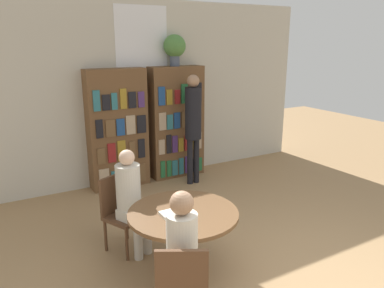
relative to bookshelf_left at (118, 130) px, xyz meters
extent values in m
cube|color=beige|center=(0.54, 0.19, 0.54)|extent=(6.40, 0.06, 3.00)
cube|color=white|center=(0.54, 0.16, 1.39)|extent=(0.90, 0.01, 1.10)
cube|color=brown|center=(0.00, 0.00, 0.00)|extent=(0.95, 0.32, 1.94)
cube|color=tan|center=(-0.31, -0.17, -0.74)|extent=(0.16, 0.02, 0.33)
cube|color=#2D707A|center=(-0.11, -0.17, -0.77)|extent=(0.17, 0.02, 0.27)
cube|color=black|center=(0.10, -0.17, -0.76)|extent=(0.13, 0.02, 0.29)
cube|color=brown|center=(0.31, -0.17, -0.75)|extent=(0.16, 0.02, 0.31)
cube|color=brown|center=(-0.34, -0.17, -0.36)|extent=(0.12, 0.02, 0.25)
cube|color=maroon|center=(-0.17, -0.17, -0.33)|extent=(0.13, 0.02, 0.31)
cube|color=olive|center=(-0.01, -0.17, -0.32)|extent=(0.13, 0.02, 0.33)
cube|color=brown|center=(0.17, -0.17, -0.33)|extent=(0.10, 0.02, 0.30)
cube|color=black|center=(0.33, -0.17, -0.33)|extent=(0.11, 0.02, 0.32)
cube|color=black|center=(-0.34, -0.17, 0.08)|extent=(0.11, 0.02, 0.29)
cube|color=brown|center=(-0.17, -0.17, 0.07)|extent=(0.15, 0.02, 0.27)
cube|color=navy|center=(0.00, -0.17, 0.07)|extent=(0.13, 0.02, 0.27)
cube|color=tan|center=(0.16, -0.17, 0.09)|extent=(0.15, 0.02, 0.31)
cube|color=black|center=(0.35, -0.17, 0.08)|extent=(0.15, 0.02, 0.29)
cube|color=#2D707A|center=(-0.35, -0.17, 0.52)|extent=(0.10, 0.02, 0.32)
cube|color=black|center=(-0.21, -0.17, 0.48)|extent=(0.12, 0.02, 0.24)
cube|color=#2D707A|center=(-0.08, -0.17, 0.49)|extent=(0.09, 0.02, 0.26)
cube|color=olive|center=(0.07, -0.17, 0.52)|extent=(0.10, 0.02, 0.32)
cube|color=black|center=(0.21, -0.17, 0.49)|extent=(0.12, 0.02, 0.26)
cube|color=#4C2D6B|center=(0.36, -0.17, 0.48)|extent=(0.10, 0.02, 0.25)
cube|color=brown|center=(1.07, 0.00, 0.00)|extent=(0.95, 0.32, 1.94)
cube|color=#236638|center=(0.71, -0.17, -0.76)|extent=(0.08, 0.02, 0.30)
cube|color=#236638|center=(0.83, -0.17, -0.76)|extent=(0.08, 0.02, 0.29)
cube|color=#2D707A|center=(0.94, -0.17, -0.77)|extent=(0.11, 0.02, 0.27)
cube|color=#2D707A|center=(1.07, -0.17, -0.76)|extent=(0.09, 0.02, 0.29)
cube|color=#4C2D6B|center=(1.19, -0.17, -0.75)|extent=(0.08, 0.02, 0.31)
cube|color=black|center=(1.31, -0.17, -0.78)|extent=(0.11, 0.02, 0.24)
cube|color=#236638|center=(1.44, -0.17, -0.78)|extent=(0.10, 0.02, 0.24)
cube|color=tan|center=(0.70, -0.17, -0.36)|extent=(0.11, 0.02, 0.25)
cube|color=black|center=(0.84, -0.17, -0.32)|extent=(0.09, 0.02, 0.32)
cube|color=#4C2D6B|center=(0.95, -0.17, -0.34)|extent=(0.10, 0.02, 0.29)
cube|color=olive|center=(1.07, -0.17, -0.36)|extent=(0.10, 0.02, 0.24)
cube|color=maroon|center=(1.20, -0.17, -0.35)|extent=(0.11, 0.02, 0.27)
cube|color=olive|center=(1.31, -0.17, -0.34)|extent=(0.09, 0.02, 0.29)
cube|color=tan|center=(1.43, -0.17, -0.33)|extent=(0.09, 0.02, 0.31)
cube|color=tan|center=(0.73, -0.17, 0.09)|extent=(0.13, 0.02, 0.30)
cube|color=#2D707A|center=(0.86, -0.17, 0.06)|extent=(0.11, 0.02, 0.25)
cube|color=navy|center=(1.00, -0.17, 0.07)|extent=(0.11, 0.02, 0.27)
cube|color=brown|center=(1.15, -0.17, 0.08)|extent=(0.13, 0.02, 0.28)
cube|color=#4C2D6B|center=(1.28, -0.17, 0.05)|extent=(0.11, 0.02, 0.23)
cube|color=navy|center=(1.42, -0.17, 0.06)|extent=(0.11, 0.02, 0.23)
cube|color=navy|center=(0.72, -0.17, 0.51)|extent=(0.12, 0.02, 0.31)
cube|color=olive|center=(0.86, -0.17, 0.48)|extent=(0.10, 0.02, 0.25)
cube|color=maroon|center=(1.01, -0.17, 0.48)|extent=(0.09, 0.02, 0.24)
cube|color=#236638|center=(1.14, -0.17, 0.52)|extent=(0.12, 0.02, 0.33)
cube|color=tan|center=(1.28, -0.17, 0.51)|extent=(0.09, 0.02, 0.31)
cube|color=black|center=(1.43, -0.17, 0.53)|extent=(0.09, 0.02, 0.33)
cylinder|color=#475166|center=(1.05, 0.00, 1.06)|extent=(0.16, 0.16, 0.18)
sphere|color=#4C7F3D|center=(1.05, 0.00, 1.30)|extent=(0.37, 0.37, 0.37)
cylinder|color=brown|center=(-0.24, -2.69, -0.95)|extent=(0.44, 0.44, 0.03)
cylinder|color=brown|center=(-0.24, -2.69, -0.62)|extent=(0.12, 0.12, 0.63)
cylinder|color=brown|center=(-0.24, -2.69, -0.28)|extent=(1.12, 1.12, 0.04)
cube|color=brown|center=(-0.73, -3.57, -0.31)|extent=(0.37, 0.22, 0.45)
cube|color=brown|center=(-0.59, -1.95, -0.56)|extent=(0.53, 0.53, 0.04)
cube|color=brown|center=(-0.67, -1.79, -0.31)|extent=(0.38, 0.20, 0.45)
cylinder|color=brown|center=(-0.37, -2.04, -0.77)|extent=(0.04, 0.04, 0.39)
cylinder|color=brown|center=(-0.67, -2.18, -0.77)|extent=(0.04, 0.04, 0.39)
cylinder|color=brown|center=(-0.51, -1.73, -0.77)|extent=(0.04, 0.04, 0.39)
cylinder|color=brown|center=(-0.82, -1.87, -0.77)|extent=(0.04, 0.04, 0.39)
cube|color=beige|center=(-0.53, -2.08, -0.48)|extent=(0.38, 0.41, 0.12)
cylinder|color=beige|center=(-0.57, -2.01, -0.17)|extent=(0.27, 0.27, 0.50)
sphere|color=#DBB293|center=(-0.57, -2.01, 0.17)|extent=(0.17, 0.17, 0.17)
cylinder|color=beige|center=(-0.42, -2.15, -0.75)|extent=(0.10, 0.10, 0.43)
cylinder|color=beige|center=(-0.55, -2.21, -0.75)|extent=(0.10, 0.10, 0.43)
cube|color=beige|center=(-0.57, -3.29, -0.48)|extent=(0.38, 0.40, 0.12)
cylinder|color=beige|center=(-0.61, -3.36, -0.17)|extent=(0.25, 0.25, 0.50)
sphere|color=#A37A5B|center=(-0.61, -3.36, 0.18)|extent=(0.19, 0.19, 0.19)
cylinder|color=black|center=(1.06, -0.51, -0.57)|extent=(0.10, 0.10, 0.78)
cylinder|color=black|center=(1.18, -0.51, -0.57)|extent=(0.10, 0.10, 0.78)
cylinder|color=black|center=(1.12, -0.51, 0.24)|extent=(0.27, 0.27, 0.85)
sphere|color=#A37A5B|center=(1.12, -0.51, 0.77)|extent=(0.20, 0.20, 0.20)
cylinder|color=black|center=(1.20, -0.25, 0.46)|extent=(0.07, 0.30, 0.07)
cube|color=silver|center=(-0.36, -2.71, -0.25)|extent=(0.24, 0.18, 0.03)
camera|label=1|loc=(-1.85, -5.71, 1.39)|focal=35.00mm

